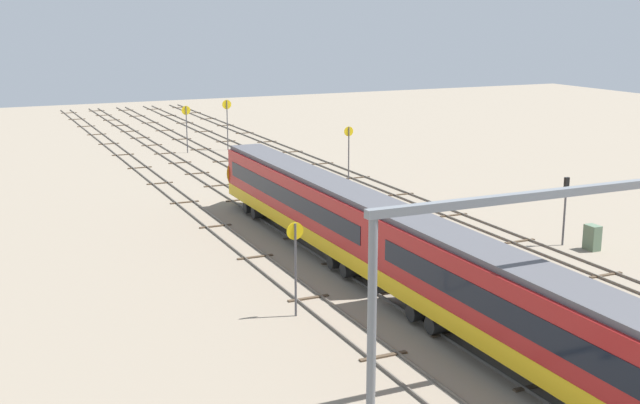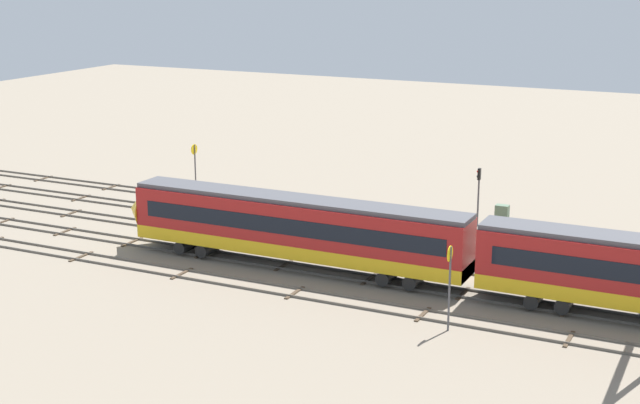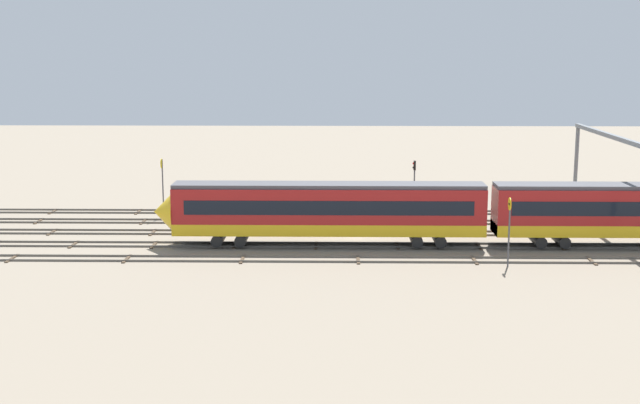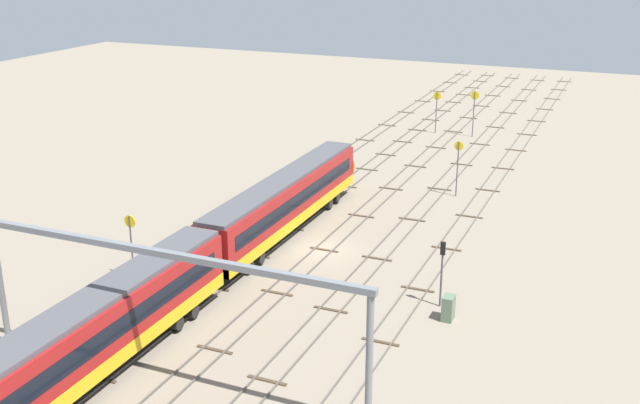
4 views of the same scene
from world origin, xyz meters
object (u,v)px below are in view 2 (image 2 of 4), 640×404
object	(u,v)px
signal_light_trackside_departure	(478,189)
relay_cabinet	(502,215)
speed_sign_distant_end	(450,276)
speed_sign_mid_trackside	(195,167)

from	to	relation	value
signal_light_trackside_departure	relay_cabinet	xyz separation A→B (m)	(-1.70, -0.97, -2.20)
speed_sign_distant_end	relay_cabinet	size ratio (longest dim) A/B	2.95
speed_sign_mid_trackside	speed_sign_distant_end	world-z (taller)	speed_sign_mid_trackside
speed_sign_mid_trackside	speed_sign_distant_end	distance (m)	32.53
speed_sign_distant_end	speed_sign_mid_trackside	bearing A→B (deg)	-31.26
speed_sign_distant_end	signal_light_trackside_departure	xyz separation A→B (m)	(4.64, -21.43, -0.19)
signal_light_trackside_departure	speed_sign_distant_end	bearing A→B (deg)	102.21
speed_sign_mid_trackside	relay_cabinet	xyz separation A→B (m)	(-24.88, -5.51, -2.61)
signal_light_trackside_departure	relay_cabinet	size ratio (longest dim) A/B	2.76
signal_light_trackside_departure	relay_cabinet	distance (m)	2.94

